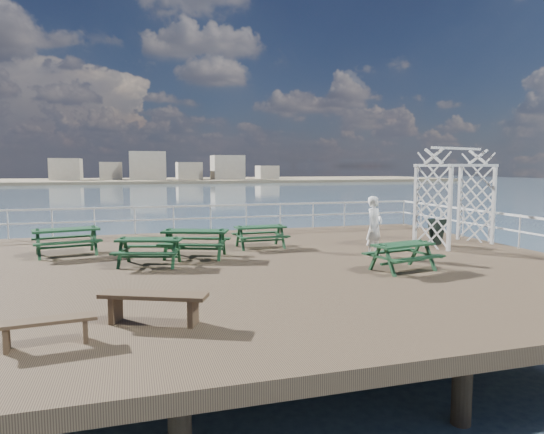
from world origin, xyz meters
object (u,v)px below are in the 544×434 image
Objects in this scene: picnic_table_c at (260,232)px; picnic_table_d at (149,246)px; trellis_arbor at (455,202)px; picnic_table_a at (66,236)px; picnic_table_b at (195,238)px; flat_bench_near at (47,326)px; picnic_table_e at (403,251)px; flat_bench_far at (154,301)px; person at (374,226)px.

picnic_table_d is at bearing -152.82° from picnic_table_c.
trellis_arbor reaches higher than picnic_table_c.
picnic_table_b is (3.63, -1.45, 0.00)m from picnic_table_a.
trellis_arbor is (9.96, 0.61, 0.92)m from picnic_table_d.
flat_bench_near is (-5.27, -7.50, -0.20)m from picnic_table_c.
picnic_table_e is 1.01× the size of flat_bench_far.
person is at bearing 6.26° from picnic_table_b.
picnic_table_a is at bearing 138.88° from picnic_table_e.
picnic_table_a is 3.24m from picnic_table_d.
picnic_table_c is (5.88, -0.33, -0.07)m from picnic_table_a.
trellis_arbor is at bearing -12.96° from picnic_table_c.
picnic_table_d reaches higher than picnic_table_e.
picnic_table_d reaches higher than flat_bench_far.
picnic_table_a reaches higher than picnic_table_e.
picnic_table_b is at bearing 160.56° from trellis_arbor.
picnic_table_e is at bearing -61.06° from picnic_table_c.
picnic_table_c is at bearing 46.55° from picnic_table_b.
trellis_arbor reaches higher than picnic_table_d.
flat_bench_near is at bearing -97.31° from picnic_table_a.
person is (-3.55, -1.05, -0.57)m from trellis_arbor.
person reaches higher than picnic_table_d.
picnic_table_a is 7.86m from flat_bench_near.
picnic_table_a is 0.65× the size of trellis_arbor.
picnic_table_b is 1.28× the size of person.
flat_bench_near is 0.44× the size of trellis_arbor.
picnic_table_c is 9.17m from flat_bench_near.
picnic_table_e is at bearing -4.98° from picnic_table_d.
picnic_table_b is 1.23× the size of flat_bench_far.
trellis_arbor reaches higher than picnic_table_a.
picnic_table_b is 8.69m from trellis_arbor.
picnic_table_d is at bearing -56.23° from picnic_table_a.
flat_bench_near is 1.67m from flat_bench_far.
picnic_table_e is 2.08m from person.
picnic_table_a reaches higher than flat_bench_far.
person is (6.41, -0.44, 0.36)m from picnic_table_d.
picnic_table_b reaches higher than picnic_table_d.
picnic_table_c reaches higher than flat_bench_far.
picnic_table_e is at bearing 15.46° from flat_bench_near.
picnic_table_d is at bearing 143.75° from person.
picnic_table_a is 12.41m from trellis_arbor.
picnic_table_d reaches higher than picnic_table_c.
flat_bench_near is at bearing -135.46° from flat_bench_far.
picnic_table_c is 0.94× the size of person.
person is at bearing 70.34° from picnic_table_e.
picnic_table_d is 1.40× the size of flat_bench_near.
flat_bench_far is at bearing -85.05° from picnic_table_a.
picnic_table_d is 0.62× the size of trellis_arbor.
picnic_table_b is 5.83m from picnic_table_e.
picnic_table_d is 1.10× the size of flat_bench_far.
picnic_table_d is at bearing 66.91° from flat_bench_near.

